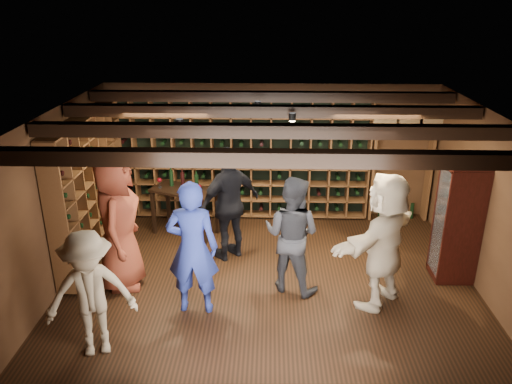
{
  "coord_description": "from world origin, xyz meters",
  "views": [
    {
      "loc": [
        -0.0,
        -6.41,
        3.96
      ],
      "look_at": [
        -0.2,
        0.2,
        1.34
      ],
      "focal_mm": 35.0,
      "sensor_mm": 36.0,
      "label": 1
    }
  ],
  "objects_px": {
    "man_blue_shirt": "(193,248)",
    "guest_beige": "(384,240)",
    "guest_woman_black": "(230,204)",
    "tasting_table": "(184,194)",
    "man_grey_suit": "(292,235)",
    "guest_khaki": "(90,294)",
    "guest_red_floral": "(118,221)",
    "display_cabinet": "(457,225)"
  },
  "relations": [
    {
      "from": "guest_khaki",
      "to": "guest_red_floral",
      "type": "bearing_deg",
      "value": 76.19
    },
    {
      "from": "man_grey_suit",
      "to": "guest_beige",
      "type": "height_order",
      "value": "guest_beige"
    },
    {
      "from": "display_cabinet",
      "to": "guest_red_floral",
      "type": "height_order",
      "value": "guest_red_floral"
    },
    {
      "from": "man_blue_shirt",
      "to": "guest_red_floral",
      "type": "distance_m",
      "value": 1.28
    },
    {
      "from": "tasting_table",
      "to": "display_cabinet",
      "type": "bearing_deg",
      "value": 4.4
    },
    {
      "from": "man_blue_shirt",
      "to": "guest_woman_black",
      "type": "xyz_separation_m",
      "value": [
        0.37,
        1.47,
        -0.0
      ]
    },
    {
      "from": "man_blue_shirt",
      "to": "guest_beige",
      "type": "distance_m",
      "value": 2.51
    },
    {
      "from": "guest_red_floral",
      "to": "guest_khaki",
      "type": "relative_size",
      "value": 1.29
    },
    {
      "from": "man_blue_shirt",
      "to": "guest_beige",
      "type": "height_order",
      "value": "guest_beige"
    },
    {
      "from": "guest_red_floral",
      "to": "man_grey_suit",
      "type": "bearing_deg",
      "value": -95.32
    },
    {
      "from": "man_blue_shirt",
      "to": "guest_khaki",
      "type": "height_order",
      "value": "man_blue_shirt"
    },
    {
      "from": "display_cabinet",
      "to": "guest_khaki",
      "type": "relative_size",
      "value": 1.11
    },
    {
      "from": "man_grey_suit",
      "to": "guest_khaki",
      "type": "xyz_separation_m",
      "value": [
        -2.35,
        -1.45,
        -0.07
      ]
    },
    {
      "from": "guest_woman_black",
      "to": "tasting_table",
      "type": "distance_m",
      "value": 1.21
    },
    {
      "from": "man_blue_shirt",
      "to": "man_grey_suit",
      "type": "xyz_separation_m",
      "value": [
        1.3,
        0.57,
        -0.07
      ]
    },
    {
      "from": "man_blue_shirt",
      "to": "tasting_table",
      "type": "distance_m",
      "value": 2.36
    },
    {
      "from": "man_grey_suit",
      "to": "guest_khaki",
      "type": "relative_size",
      "value": 1.08
    },
    {
      "from": "guest_woman_black",
      "to": "guest_beige",
      "type": "relative_size",
      "value": 0.97
    },
    {
      "from": "guest_woman_black",
      "to": "tasting_table",
      "type": "bearing_deg",
      "value": -82.96
    },
    {
      "from": "man_grey_suit",
      "to": "tasting_table",
      "type": "height_order",
      "value": "man_grey_suit"
    },
    {
      "from": "man_blue_shirt",
      "to": "tasting_table",
      "type": "bearing_deg",
      "value": -77.32
    },
    {
      "from": "man_grey_suit",
      "to": "tasting_table",
      "type": "distance_m",
      "value": 2.5
    },
    {
      "from": "man_blue_shirt",
      "to": "guest_red_floral",
      "type": "height_order",
      "value": "guest_red_floral"
    },
    {
      "from": "man_grey_suit",
      "to": "guest_woman_black",
      "type": "relative_size",
      "value": 0.93
    },
    {
      "from": "man_blue_shirt",
      "to": "tasting_table",
      "type": "xyz_separation_m",
      "value": [
        -0.5,
        2.3,
        -0.17
      ]
    },
    {
      "from": "man_blue_shirt",
      "to": "guest_red_floral",
      "type": "relative_size",
      "value": 0.91
    },
    {
      "from": "tasting_table",
      "to": "guest_khaki",
      "type": "bearing_deg",
      "value": -77.39
    },
    {
      "from": "man_blue_shirt",
      "to": "guest_red_floral",
      "type": "xyz_separation_m",
      "value": [
        -1.13,
        0.59,
        0.09
      ]
    },
    {
      "from": "man_blue_shirt",
      "to": "guest_khaki",
      "type": "xyz_separation_m",
      "value": [
        -1.04,
        -0.89,
        -0.14
      ]
    },
    {
      "from": "guest_khaki",
      "to": "tasting_table",
      "type": "height_order",
      "value": "guest_khaki"
    },
    {
      "from": "man_grey_suit",
      "to": "tasting_table",
      "type": "bearing_deg",
      "value": -19.21
    },
    {
      "from": "man_grey_suit",
      "to": "tasting_table",
      "type": "xyz_separation_m",
      "value": [
        -1.8,
        1.73,
        -0.11
      ]
    },
    {
      "from": "man_blue_shirt",
      "to": "guest_khaki",
      "type": "bearing_deg",
      "value": 40.79
    },
    {
      "from": "man_grey_suit",
      "to": "guest_red_floral",
      "type": "height_order",
      "value": "guest_red_floral"
    },
    {
      "from": "guest_khaki",
      "to": "guest_beige",
      "type": "distance_m",
      "value": 3.72
    },
    {
      "from": "display_cabinet",
      "to": "man_blue_shirt",
      "type": "height_order",
      "value": "man_blue_shirt"
    },
    {
      "from": "guest_beige",
      "to": "guest_red_floral",
      "type": "bearing_deg",
      "value": -53.38
    },
    {
      "from": "guest_woman_black",
      "to": "guest_beige",
      "type": "bearing_deg",
      "value": 110.93
    },
    {
      "from": "man_blue_shirt",
      "to": "guest_woman_black",
      "type": "distance_m",
      "value": 1.52
    },
    {
      "from": "guest_khaki",
      "to": "tasting_table",
      "type": "relative_size",
      "value": 1.26
    },
    {
      "from": "guest_woman_black",
      "to": "tasting_table",
      "type": "height_order",
      "value": "guest_woman_black"
    },
    {
      "from": "display_cabinet",
      "to": "guest_khaki",
      "type": "height_order",
      "value": "display_cabinet"
    }
  ]
}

